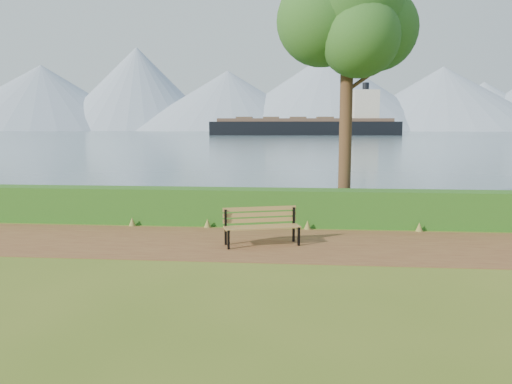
# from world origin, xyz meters

# --- Properties ---
(ground) EXTENTS (140.00, 140.00, 0.00)m
(ground) POSITION_xyz_m (0.00, 0.00, 0.00)
(ground) COLOR #475F1B
(ground) RESTS_ON ground
(path) EXTENTS (40.00, 3.40, 0.01)m
(path) POSITION_xyz_m (0.00, 0.30, 0.01)
(path) COLOR brown
(path) RESTS_ON ground
(hedge) EXTENTS (32.00, 0.85, 1.00)m
(hedge) POSITION_xyz_m (0.00, 2.60, 0.50)
(hedge) COLOR #164914
(hedge) RESTS_ON ground
(water) EXTENTS (700.00, 510.00, 0.00)m
(water) POSITION_xyz_m (0.00, 260.00, 0.01)
(water) COLOR #476272
(water) RESTS_ON ground
(mountains) EXTENTS (585.00, 190.00, 70.00)m
(mountains) POSITION_xyz_m (-9.17, 406.05, 27.70)
(mountains) COLOR #7C8DA6
(mountains) RESTS_ON ground
(bench) EXTENTS (1.81, 1.00, 0.87)m
(bench) POSITION_xyz_m (0.52, 0.20, 0.50)
(bench) COLOR black
(bench) RESTS_ON ground
(tree) EXTENTS (4.03, 3.30, 7.86)m
(tree) POSITION_xyz_m (2.67, 3.69, 5.84)
(tree) COLOR #3D2819
(tree) RESTS_ON ground
(cargo_ship) EXTENTS (64.98, 14.15, 19.57)m
(cargo_ship) POSITION_xyz_m (3.96, 162.62, 2.92)
(cargo_ship) COLOR black
(cargo_ship) RESTS_ON ground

